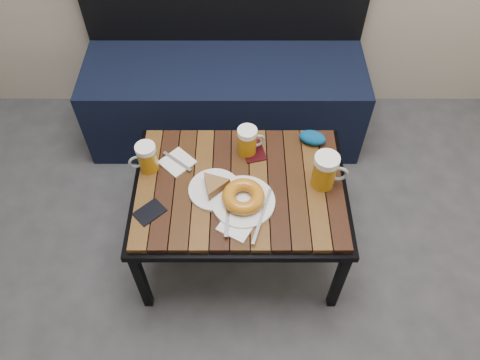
{
  "coord_description": "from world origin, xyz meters",
  "views": [
    {
      "loc": [
        -0.02,
        -0.11,
        1.91
      ],
      "look_at": [
        -0.02,
        0.99,
        0.5
      ],
      "focal_mm": 35.0,
      "sensor_mm": 36.0,
      "label": 1
    }
  ],
  "objects_px": {
    "plate_pie": "(214,187)",
    "passport_navy": "(150,212)",
    "beer_mug_centre": "(248,141)",
    "plate_bagel": "(243,199)",
    "bench": "(225,90)",
    "beer_mug_right": "(326,171)",
    "cafe_table": "(240,191)",
    "knit_pouch": "(312,138)",
    "beer_mug_left": "(147,158)",
    "passport_burgundy": "(254,151)"
  },
  "relations": [
    {
      "from": "plate_pie",
      "to": "passport_navy",
      "type": "bearing_deg",
      "value": -156.98
    },
    {
      "from": "beer_mug_centre",
      "to": "plate_bagel",
      "type": "bearing_deg",
      "value": -112.1
    },
    {
      "from": "passport_navy",
      "to": "bench",
      "type": "bearing_deg",
      "value": 121.06
    },
    {
      "from": "bench",
      "to": "plate_bagel",
      "type": "distance_m",
      "value": 0.89
    },
    {
      "from": "beer_mug_centre",
      "to": "passport_navy",
      "type": "xyz_separation_m",
      "value": [
        -0.37,
        -0.3,
        -0.06
      ]
    },
    {
      "from": "beer_mug_centre",
      "to": "passport_navy",
      "type": "distance_m",
      "value": 0.48
    },
    {
      "from": "beer_mug_centre",
      "to": "bench",
      "type": "bearing_deg",
      "value": 82.25
    },
    {
      "from": "beer_mug_right",
      "to": "plate_pie",
      "type": "xyz_separation_m",
      "value": [
        -0.42,
        -0.04,
        -0.05
      ]
    },
    {
      "from": "cafe_table",
      "to": "knit_pouch",
      "type": "relative_size",
      "value": 7.52
    },
    {
      "from": "cafe_table",
      "to": "beer_mug_left",
      "type": "distance_m",
      "value": 0.39
    },
    {
      "from": "cafe_table",
      "to": "plate_bagel",
      "type": "distance_m",
      "value": 0.11
    },
    {
      "from": "cafe_table",
      "to": "beer_mug_right",
      "type": "distance_m",
      "value": 0.34
    },
    {
      "from": "plate_bagel",
      "to": "beer_mug_left",
      "type": "bearing_deg",
      "value": 155.48
    },
    {
      "from": "plate_bagel",
      "to": "bench",
      "type": "bearing_deg",
      "value": 96.0
    },
    {
      "from": "bench",
      "to": "knit_pouch",
      "type": "relative_size",
      "value": 12.53
    },
    {
      "from": "bench",
      "to": "beer_mug_right",
      "type": "distance_m",
      "value": 0.91
    },
    {
      "from": "passport_burgundy",
      "to": "knit_pouch",
      "type": "height_order",
      "value": "knit_pouch"
    },
    {
      "from": "beer_mug_right",
      "to": "knit_pouch",
      "type": "bearing_deg",
      "value": 99.24
    },
    {
      "from": "plate_pie",
      "to": "plate_bagel",
      "type": "height_order",
      "value": "plate_bagel"
    },
    {
      "from": "plate_bagel",
      "to": "beer_mug_right",
      "type": "bearing_deg",
      "value": 16.98
    },
    {
      "from": "bench",
      "to": "plate_pie",
      "type": "distance_m",
      "value": 0.83
    },
    {
      "from": "beer_mug_centre",
      "to": "passport_navy",
      "type": "height_order",
      "value": "beer_mug_centre"
    },
    {
      "from": "plate_pie",
      "to": "plate_bagel",
      "type": "xyz_separation_m",
      "value": [
        0.11,
        -0.06,
        0.0
      ]
    },
    {
      "from": "plate_pie",
      "to": "passport_navy",
      "type": "height_order",
      "value": "plate_pie"
    },
    {
      "from": "bench",
      "to": "plate_pie",
      "type": "height_order",
      "value": "bench"
    },
    {
      "from": "cafe_table",
      "to": "beer_mug_right",
      "type": "height_order",
      "value": "beer_mug_right"
    },
    {
      "from": "beer_mug_centre",
      "to": "beer_mug_right",
      "type": "relative_size",
      "value": 0.84
    },
    {
      "from": "beer_mug_left",
      "to": "passport_navy",
      "type": "relative_size",
      "value": 1.18
    },
    {
      "from": "beer_mug_centre",
      "to": "plate_bagel",
      "type": "xyz_separation_m",
      "value": [
        -0.02,
        -0.26,
        -0.04
      ]
    },
    {
      "from": "cafe_table",
      "to": "plate_pie",
      "type": "relative_size",
      "value": 4.19
    },
    {
      "from": "bench",
      "to": "beer_mug_right",
      "type": "xyz_separation_m",
      "value": [
        0.4,
        -0.76,
        0.28
      ]
    },
    {
      "from": "passport_navy",
      "to": "cafe_table",
      "type": "bearing_deg",
      "value": 68.36
    },
    {
      "from": "beer_mug_left",
      "to": "cafe_table",
      "type": "bearing_deg",
      "value": 150.05
    },
    {
      "from": "beer_mug_centre",
      "to": "beer_mug_right",
      "type": "bearing_deg",
      "value": -47.37
    },
    {
      "from": "cafe_table",
      "to": "beer_mug_left",
      "type": "bearing_deg",
      "value": 167.12
    },
    {
      "from": "beer_mug_right",
      "to": "bench",
      "type": "bearing_deg",
      "value": 121.08
    },
    {
      "from": "bench",
      "to": "knit_pouch",
      "type": "bearing_deg",
      "value": -55.35
    },
    {
      "from": "cafe_table",
      "to": "knit_pouch",
      "type": "xyz_separation_m",
      "value": [
        0.3,
        0.22,
        0.07
      ]
    },
    {
      "from": "beer_mug_left",
      "to": "plate_bagel",
      "type": "relative_size",
      "value": 0.41
    },
    {
      "from": "beer_mug_right",
      "to": "plate_bagel",
      "type": "height_order",
      "value": "beer_mug_right"
    },
    {
      "from": "plate_pie",
      "to": "beer_mug_right",
      "type": "bearing_deg",
      "value": 4.99
    },
    {
      "from": "passport_navy",
      "to": "knit_pouch",
      "type": "xyz_separation_m",
      "value": [
        0.63,
        0.36,
        0.02
      ]
    },
    {
      "from": "beer_mug_left",
      "to": "knit_pouch",
      "type": "relative_size",
      "value": 1.13
    },
    {
      "from": "cafe_table",
      "to": "bench",
      "type": "bearing_deg",
      "value": 95.77
    },
    {
      "from": "bench",
      "to": "knit_pouch",
      "type": "height_order",
      "value": "bench"
    },
    {
      "from": "cafe_table",
      "to": "beer_mug_right",
      "type": "relative_size",
      "value": 5.53
    },
    {
      "from": "beer_mug_right",
      "to": "passport_navy",
      "type": "distance_m",
      "value": 0.67
    },
    {
      "from": "bench",
      "to": "passport_burgundy",
      "type": "height_order",
      "value": "bench"
    },
    {
      "from": "bench",
      "to": "beer_mug_centre",
      "type": "height_order",
      "value": "bench"
    },
    {
      "from": "plate_bagel",
      "to": "passport_navy",
      "type": "distance_m",
      "value": 0.35
    }
  ]
}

